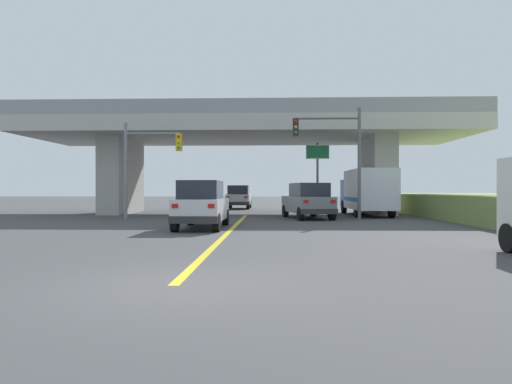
{
  "coord_description": "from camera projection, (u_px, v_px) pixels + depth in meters",
  "views": [
    {
      "loc": [
        1.68,
        -7.7,
        1.63
      ],
      "look_at": [
        0.78,
        18.08,
        1.51
      ],
      "focal_mm": 32.11,
      "sensor_mm": 36.0,
      "label": 1
    }
  ],
  "objects": [
    {
      "name": "ground",
      "position": [
        248.0,
        213.0,
        31.78
      ],
      "size": [
        160.0,
        160.0,
        0.0
      ],
      "primitive_type": "plane",
      "color": "#424244"
    },
    {
      "name": "overpass_bridge",
      "position": [
        248.0,
        142.0,
        31.76
      ],
      "size": [
        29.5,
        9.61,
        7.07
      ],
      "color": "#B7B5AD",
      "rests_on": "ground"
    },
    {
      "name": "lane_divider_stripe",
      "position": [
        231.0,
        230.0,
        18.57
      ],
      "size": [
        0.2,
        21.63,
        0.01
      ],
      "primitive_type": "cube",
      "color": "yellow",
      "rests_on": "ground"
    },
    {
      "name": "suv_lead",
      "position": [
        202.0,
        205.0,
        19.37
      ],
      "size": [
        1.89,
        4.63,
        2.02
      ],
      "color": "silver",
      "rests_on": "ground"
    },
    {
      "name": "suv_crossing",
      "position": [
        308.0,
        201.0,
        25.95
      ],
      "size": [
        2.87,
        4.89,
        2.02
      ],
      "rotation": [
        0.0,
        0.0,
        0.21
      ],
      "color": "slate",
      "rests_on": "ground"
    },
    {
      "name": "box_truck",
      "position": [
        367.0,
        191.0,
        29.06
      ],
      "size": [
        2.33,
        7.46,
        2.89
      ],
      "color": "navy",
      "rests_on": "ground"
    },
    {
      "name": "sedan_oncoming",
      "position": [
        239.0,
        197.0,
        39.75
      ],
      "size": [
        2.02,
        4.36,
        2.02
      ],
      "color": "silver",
      "rests_on": "ground"
    },
    {
      "name": "traffic_signal_nearside",
      "position": [
        337.0,
        147.0,
        24.76
      ],
      "size": [
        3.69,
        0.36,
        6.1
      ],
      "color": "#56595E",
      "rests_on": "ground"
    },
    {
      "name": "traffic_signal_farside",
      "position": [
        145.0,
        157.0,
        25.19
      ],
      "size": [
        3.22,
        0.36,
        5.35
      ],
      "color": "slate",
      "rests_on": "ground"
    },
    {
      "name": "highway_sign",
      "position": [
        318.0,
        162.0,
        29.44
      ],
      "size": [
        1.5,
        0.17,
        4.69
      ],
      "color": "#56595E",
      "rests_on": "ground"
    }
  ]
}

